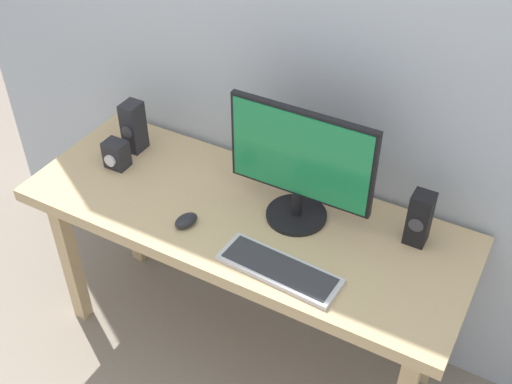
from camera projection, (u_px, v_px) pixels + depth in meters
name	position (u px, v px, depth m)	size (l,w,h in m)	color
ground_plane	(245.00, 344.00, 2.80)	(6.00, 6.00, 0.00)	gray
desk	(244.00, 230.00, 2.36)	(1.67, 0.62, 0.77)	tan
monitor	(300.00, 164.00, 2.15)	(0.53, 0.22, 0.44)	black
keyboard_primary	(279.00, 269.00, 2.08)	(0.42, 0.16, 0.02)	silver
mouse	(186.00, 220.00, 2.25)	(0.06, 0.09, 0.04)	#232328
speaker_right	(419.00, 219.00, 2.13)	(0.07, 0.08, 0.20)	black
speaker_left	(134.00, 127.00, 2.55)	(0.07, 0.09, 0.21)	#232328
audio_controller	(116.00, 154.00, 2.49)	(0.09, 0.08, 0.11)	#232328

